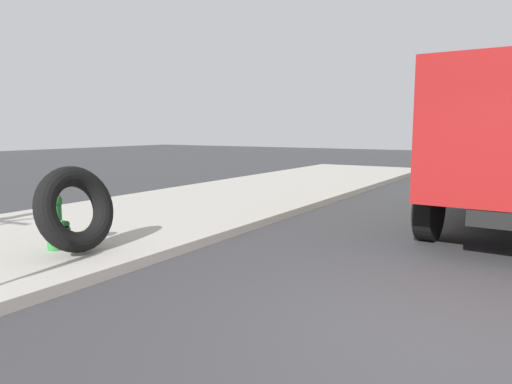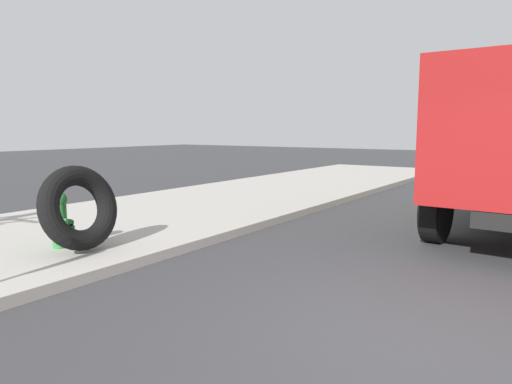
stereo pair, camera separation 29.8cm
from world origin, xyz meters
TOP-DOWN VIEW (x-y plane):
  - ground_plane at (0.00, 0.00)m, footprint 80.00×80.00m
  - sidewalk_curb at (0.00, 6.50)m, footprint 36.00×5.00m
  - fire_hydrant at (0.02, 5.41)m, footprint 0.26×0.58m
  - loose_tire at (0.05, 4.96)m, footprint 1.25×0.61m

SIDE VIEW (x-z plane):
  - ground_plane at x=0.00m, z-range 0.00..0.00m
  - sidewalk_curb at x=0.00m, z-range 0.00..0.15m
  - fire_hydrant at x=0.02m, z-range 0.18..1.03m
  - loose_tire at x=0.05m, z-range 0.15..1.43m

